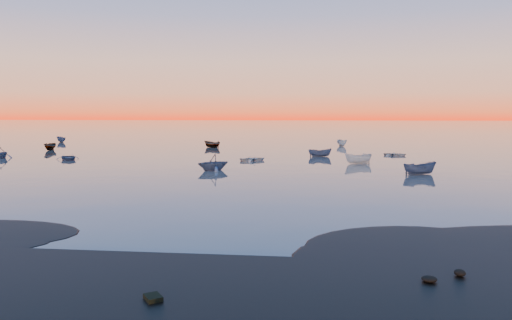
# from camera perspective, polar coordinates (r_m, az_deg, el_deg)

# --- Properties ---
(ground) EXTENTS (600.00, 600.00, 0.00)m
(ground) POSITION_cam_1_polar(r_m,az_deg,el_deg) (125.01, 2.05, 2.50)
(ground) COLOR #625951
(ground) RESTS_ON ground
(mud_lobes) EXTENTS (140.00, 6.00, 0.07)m
(mud_lobes) POSITION_cam_1_polar(r_m,az_deg,el_deg) (26.22, -15.89, -8.82)
(mud_lobes) COLOR black
(mud_lobes) RESTS_ON ground
(moored_fleet) EXTENTS (124.00, 58.00, 1.20)m
(moored_fleet) POSITION_cam_1_polar(r_m,az_deg,el_deg) (78.34, -0.67, 0.76)
(moored_fleet) COLOR silver
(moored_fleet) RESTS_ON ground
(boat_near_left) EXTENTS (4.33, 3.51, 1.01)m
(boat_near_left) POSITION_cam_1_polar(r_m,az_deg,el_deg) (72.21, -20.66, 0.01)
(boat_near_left) COLOR #384B6B
(boat_near_left) RESTS_ON ground
(boat_near_center) EXTENTS (2.73, 4.05, 1.30)m
(boat_near_center) POSITION_cam_1_polar(r_m,az_deg,el_deg) (54.39, 18.19, -1.58)
(boat_near_center) COLOR #384B6B
(boat_near_center) RESTS_ON ground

